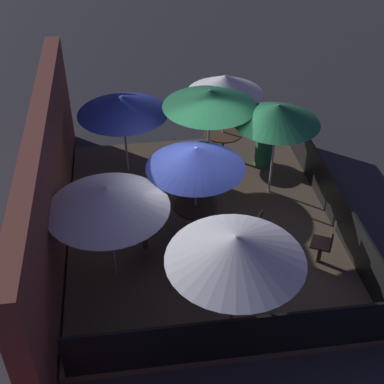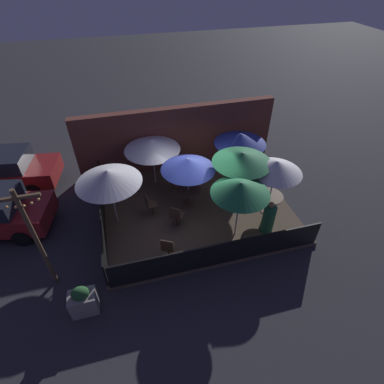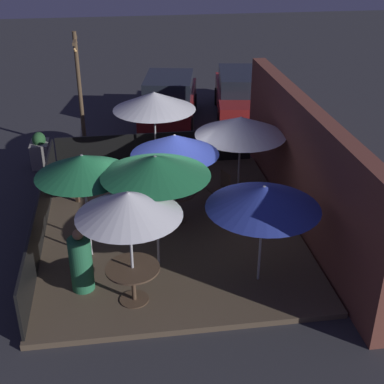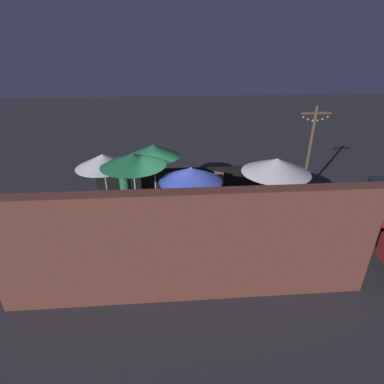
{
  "view_description": "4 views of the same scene",
  "coord_description": "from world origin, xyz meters",
  "px_view_note": "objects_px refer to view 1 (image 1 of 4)",
  "views": [
    {
      "loc": [
        -8.76,
        1.43,
        7.65
      ],
      "look_at": [
        -0.11,
        0.24,
        1.08
      ],
      "focal_mm": 50.0,
      "sensor_mm": 36.0,
      "label": 1
    },
    {
      "loc": [
        -2.35,
        -8.27,
        7.95
      ],
      "look_at": [
        -0.19,
        -0.12,
        0.96
      ],
      "focal_mm": 28.0,
      "sensor_mm": 36.0,
      "label": 2
    },
    {
      "loc": [
        10.51,
        -0.99,
        6.43
      ],
      "look_at": [
        0.49,
        0.46,
        1.2
      ],
      "focal_mm": 50.0,
      "sensor_mm": 36.0,
      "label": 3
    },
    {
      "loc": [
        0.35,
        8.59,
        5.53
      ],
      "look_at": [
        -0.33,
        -0.24,
        1.21
      ],
      "focal_mm": 28.0,
      "sensor_mm": 36.0,
      "label": 4
    }
  ],
  "objects_px": {
    "patio_umbrella_3": "(123,105)",
    "dining_table_1": "(195,210)",
    "patio_umbrella_0": "(225,84)",
    "patio_umbrella_4": "(236,248)",
    "patio_umbrella_6": "(107,198)",
    "patron_0": "(264,145)",
    "patio_chair_0": "(141,230)",
    "patio_chair_1": "(325,243)",
    "patio_umbrella_1": "(196,158)",
    "patio_umbrella_5": "(210,98)",
    "patio_chair_3": "(217,263)",
    "patio_umbrella_2": "(277,114)",
    "patio_chair_2": "(252,230)",
    "dining_table_0": "(223,137)"
  },
  "relations": [
    {
      "from": "patio_umbrella_3",
      "to": "dining_table_1",
      "type": "bearing_deg",
      "value": -152.28
    },
    {
      "from": "patio_umbrella_0",
      "to": "patio_umbrella_4",
      "type": "xyz_separation_m",
      "value": [
        -5.56,
        0.88,
        0.01
      ]
    },
    {
      "from": "patio_umbrella_6",
      "to": "patron_0",
      "type": "height_order",
      "value": "patio_umbrella_6"
    },
    {
      "from": "patio_chair_0",
      "to": "patio_chair_1",
      "type": "bearing_deg",
      "value": -33.03
    },
    {
      "from": "dining_table_1",
      "to": "patio_chair_0",
      "type": "xyz_separation_m",
      "value": [
        -0.4,
        1.14,
        -0.07
      ]
    },
    {
      "from": "patio_umbrella_1",
      "to": "patio_umbrella_6",
      "type": "xyz_separation_m",
      "value": [
        -1.01,
        1.71,
        -0.03
      ]
    },
    {
      "from": "patio_umbrella_0",
      "to": "patio_umbrella_5",
      "type": "height_order",
      "value": "patio_umbrella_5"
    },
    {
      "from": "patio_chair_3",
      "to": "patron_0",
      "type": "distance_m",
      "value": 4.24
    },
    {
      "from": "patio_umbrella_3",
      "to": "patio_chair_1",
      "type": "xyz_separation_m",
      "value": [
        -3.77,
        -3.69,
        -1.29
      ]
    },
    {
      "from": "patio_umbrella_5",
      "to": "patron_0",
      "type": "distance_m",
      "value": 2.28
    },
    {
      "from": "patio_umbrella_2",
      "to": "patio_umbrella_3",
      "type": "bearing_deg",
      "value": 67.73
    },
    {
      "from": "patio_chair_0",
      "to": "patron_0",
      "type": "relative_size",
      "value": 0.72
    },
    {
      "from": "patio_umbrella_4",
      "to": "patio_chair_0",
      "type": "height_order",
      "value": "patio_umbrella_4"
    },
    {
      "from": "patio_umbrella_1",
      "to": "patio_umbrella_4",
      "type": "xyz_separation_m",
      "value": [
        -2.74,
        -0.22,
        0.13
      ]
    },
    {
      "from": "patio_umbrella_5",
      "to": "patio_chair_0",
      "type": "relative_size",
      "value": 2.58
    },
    {
      "from": "patio_umbrella_4",
      "to": "dining_table_1",
      "type": "xyz_separation_m",
      "value": [
        2.74,
        0.22,
        -1.44
      ]
    },
    {
      "from": "patron_0",
      "to": "patio_chair_0",
      "type": "bearing_deg",
      "value": -144.1
    },
    {
      "from": "patio_umbrella_6",
      "to": "patio_umbrella_1",
      "type": "bearing_deg",
      "value": -59.31
    },
    {
      "from": "patio_umbrella_1",
      "to": "patio_umbrella_4",
      "type": "relative_size",
      "value": 0.94
    },
    {
      "from": "patio_umbrella_1",
      "to": "patio_chair_3",
      "type": "height_order",
      "value": "patio_umbrella_1"
    },
    {
      "from": "patio_chair_2",
      "to": "patron_0",
      "type": "height_order",
      "value": "patron_0"
    },
    {
      "from": "patio_umbrella_1",
      "to": "patio_chair_1",
      "type": "distance_m",
      "value": 3.01
    },
    {
      "from": "dining_table_1",
      "to": "patio_chair_3",
      "type": "xyz_separation_m",
      "value": [
        -1.49,
        -0.2,
        -0.08
      ]
    },
    {
      "from": "patio_umbrella_4",
      "to": "patron_0",
      "type": "height_order",
      "value": "patio_umbrella_4"
    },
    {
      "from": "patio_umbrella_3",
      "to": "dining_table_0",
      "type": "xyz_separation_m",
      "value": [
        0.3,
        -2.43,
        -1.23
      ]
    },
    {
      "from": "patio_umbrella_1",
      "to": "patio_chair_3",
      "type": "xyz_separation_m",
      "value": [
        -1.49,
        -0.2,
        -1.38
      ]
    },
    {
      "from": "patio_umbrella_1",
      "to": "patio_chair_1",
      "type": "relative_size",
      "value": 2.24
    },
    {
      "from": "patio_umbrella_2",
      "to": "dining_table_0",
      "type": "height_order",
      "value": "patio_umbrella_2"
    },
    {
      "from": "patio_umbrella_4",
      "to": "patio_umbrella_5",
      "type": "height_order",
      "value": "patio_umbrella_5"
    },
    {
      "from": "dining_table_1",
      "to": "patio_chair_0",
      "type": "distance_m",
      "value": 1.21
    },
    {
      "from": "patio_umbrella_6",
      "to": "dining_table_1",
      "type": "bearing_deg",
      "value": -59.31
    },
    {
      "from": "patio_umbrella_2",
      "to": "patio_umbrella_4",
      "type": "xyz_separation_m",
      "value": [
        -3.93,
        1.7,
        -0.03
      ]
    },
    {
      "from": "patio_umbrella_5",
      "to": "dining_table_0",
      "type": "xyz_separation_m",
      "value": [
        1.04,
        -0.55,
        -1.64
      ]
    },
    {
      "from": "patio_umbrella_5",
      "to": "dining_table_1",
      "type": "relative_size",
      "value": 2.62
    },
    {
      "from": "patio_umbrella_0",
      "to": "patio_umbrella_1",
      "type": "xyz_separation_m",
      "value": [
        -2.81,
        1.1,
        -0.13
      ]
    },
    {
      "from": "patio_umbrella_0",
      "to": "dining_table_1",
      "type": "xyz_separation_m",
      "value": [
        -2.81,
        1.1,
        -1.44
      ]
    },
    {
      "from": "patio_umbrella_4",
      "to": "patio_chair_1",
      "type": "bearing_deg",
      "value": -55.26
    },
    {
      "from": "patio_umbrella_1",
      "to": "patio_umbrella_5",
      "type": "height_order",
      "value": "patio_umbrella_5"
    },
    {
      "from": "dining_table_1",
      "to": "patio_chair_2",
      "type": "distance_m",
      "value": 1.25
    },
    {
      "from": "patio_chair_2",
      "to": "patio_umbrella_5",
      "type": "bearing_deg",
      "value": -45.26
    },
    {
      "from": "patio_umbrella_6",
      "to": "patron_0",
      "type": "xyz_separation_m",
      "value": [
        3.34,
        -3.75,
        -1.28
      ]
    },
    {
      "from": "patio_umbrella_2",
      "to": "patio_umbrella_3",
      "type": "relative_size",
      "value": 1.07
    },
    {
      "from": "patio_umbrella_3",
      "to": "patio_chair_1",
      "type": "distance_m",
      "value": 5.43
    },
    {
      "from": "patio_umbrella_2",
      "to": "patio_chair_1",
      "type": "bearing_deg",
      "value": -169.66
    },
    {
      "from": "patio_umbrella_5",
      "to": "patio_chair_1",
      "type": "distance_m",
      "value": 3.92
    },
    {
      "from": "patio_umbrella_3",
      "to": "patio_chair_2",
      "type": "relative_size",
      "value": 2.23
    },
    {
      "from": "patron_0",
      "to": "dining_table_0",
      "type": "bearing_deg",
      "value": 147.89
    },
    {
      "from": "patio_umbrella_5",
      "to": "patio_chair_2",
      "type": "distance_m",
      "value": 3.03
    },
    {
      "from": "dining_table_0",
      "to": "dining_table_1",
      "type": "height_order",
      "value": "dining_table_1"
    },
    {
      "from": "patio_umbrella_5",
      "to": "patron_0",
      "type": "height_order",
      "value": "patio_umbrella_5"
    }
  ]
}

